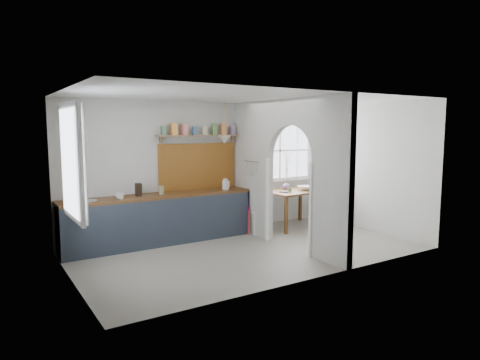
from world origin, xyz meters
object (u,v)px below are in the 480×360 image
chair_right (327,200)px  vase (286,185)px  dining_table (294,209)px  chair_left (258,209)px  kettle (225,184)px

chair_right → vase: bearing=69.2°
chair_right → vase: size_ratio=6.00×
dining_table → vase: (-0.01, 0.25, 0.47)m
dining_table → chair_left: (-0.92, 0.01, 0.08)m
chair_right → kettle: 2.59m
chair_right → dining_table: bearing=83.4°
chair_left → chair_right: bearing=91.0°
chair_left → chair_right: size_ratio=0.97×
dining_table → kettle: bearing=166.4°
vase → chair_left: bearing=-165.1°
chair_right → kettle: (-2.53, 0.20, 0.51)m
dining_table → chair_left: bearing=174.0°
dining_table → chair_left: size_ratio=1.33×
kettle → vase: 1.55m
chair_right → vase: 1.08m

